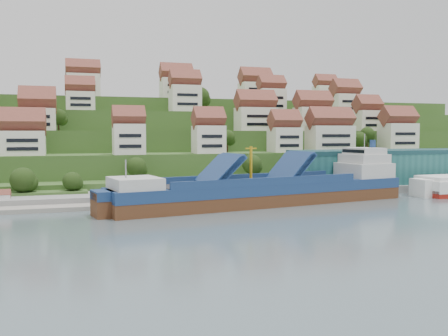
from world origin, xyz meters
name	(u,v)px	position (x,y,z in m)	size (l,w,h in m)	color
ground	(245,205)	(0.00, 0.00, 0.00)	(300.00, 300.00, 0.00)	slate
quay	(294,191)	(20.00, 15.00, 1.10)	(180.00, 14.00, 2.20)	gray
hillside	(164,148)	(0.00, 103.55, 10.66)	(260.00, 128.00, 31.00)	#2D4C1E
hillside_village	(197,113)	(3.98, 60.22, 24.37)	(159.51, 63.23, 28.54)	white
hillside_trees	(166,135)	(-10.22, 44.39, 16.67)	(137.85, 61.04, 32.04)	#264015
warehouse	(388,166)	(52.00, 17.00, 7.20)	(60.00, 15.00, 10.00)	#246261
flagpole	(296,172)	(18.11, 10.00, 6.88)	(1.28, 0.16, 8.00)	gray
cargo_ship	(272,191)	(6.95, -0.22, 3.22)	(76.74, 23.96, 16.79)	#55301A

